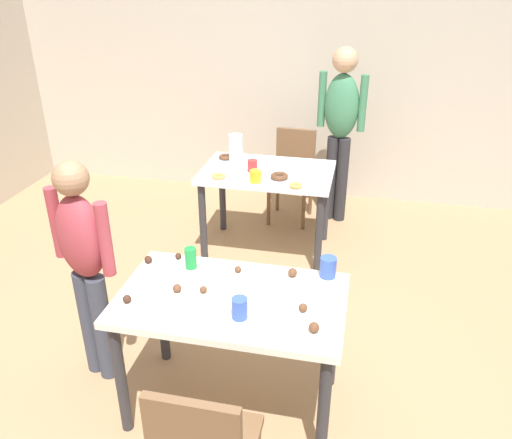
# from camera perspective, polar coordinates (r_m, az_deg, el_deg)

# --- Properties ---
(ground_plane) EXTENTS (6.40, 6.40, 0.00)m
(ground_plane) POSITION_cam_1_polar(r_m,az_deg,el_deg) (3.14, -1.28, -20.14)
(ground_plane) COLOR #9E7A56
(wall_back) EXTENTS (6.40, 0.10, 2.60)m
(wall_back) POSITION_cam_1_polar(r_m,az_deg,el_deg) (5.40, 6.81, 15.93)
(wall_back) COLOR #BCB2A3
(wall_back) RESTS_ON ground_plane
(dining_table_near) EXTENTS (1.17, 0.70, 0.75)m
(dining_table_near) POSITION_cam_1_polar(r_m,az_deg,el_deg) (2.74, -2.73, -10.41)
(dining_table_near) COLOR silver
(dining_table_near) RESTS_ON ground_plane
(dining_table_far) EXTENTS (1.08, 0.72, 0.75)m
(dining_table_far) POSITION_cam_1_polar(r_m,az_deg,el_deg) (4.30, 1.23, 4.08)
(dining_table_far) COLOR silver
(dining_table_far) RESTS_ON ground_plane
(chair_far_table) EXTENTS (0.43, 0.43, 0.87)m
(chair_far_table) POSITION_cam_1_polar(r_m,az_deg,el_deg) (4.99, 4.09, 5.55)
(chair_far_table) COLOR brown
(chair_far_table) RESTS_ON ground_plane
(person_girl_near) EXTENTS (0.45, 0.29, 1.39)m
(person_girl_near) POSITION_cam_1_polar(r_m,az_deg,el_deg) (3.02, -18.48, -3.97)
(person_girl_near) COLOR #383D4C
(person_girl_near) RESTS_ON ground_plane
(person_adult_far) EXTENTS (0.45, 0.27, 1.64)m
(person_adult_far) POSITION_cam_1_polar(r_m,az_deg,el_deg) (4.84, 9.36, 10.81)
(person_adult_far) COLOR #28282D
(person_adult_far) RESTS_ON ground_plane
(mixing_bowl) EXTENTS (0.16, 0.16, 0.07)m
(mixing_bowl) POSITION_cam_1_polar(r_m,az_deg,el_deg) (2.46, 3.01, -11.11)
(mixing_bowl) COLOR white
(mixing_bowl) RESTS_ON dining_table_near
(soda_can) EXTENTS (0.07, 0.07, 0.12)m
(soda_can) POSITION_cam_1_polar(r_m,az_deg,el_deg) (2.90, -7.25, -4.26)
(soda_can) COLOR #198438
(soda_can) RESTS_ON dining_table_near
(fork_near) EXTENTS (0.17, 0.02, 0.01)m
(fork_near) POSITION_cam_1_polar(r_m,az_deg,el_deg) (2.91, -10.74, -5.76)
(fork_near) COLOR silver
(fork_near) RESTS_ON dining_table_near
(cup_near_0) EXTENTS (0.09, 0.09, 0.12)m
(cup_near_0) POSITION_cam_1_polar(r_m,az_deg,el_deg) (2.82, 7.99, -5.26)
(cup_near_0) COLOR #3351B2
(cup_near_0) RESTS_ON dining_table_near
(cup_near_1) EXTENTS (0.08, 0.08, 0.10)m
(cup_near_1) POSITION_cam_1_polar(r_m,az_deg,el_deg) (2.60, 3.80, -8.35)
(cup_near_1) COLOR white
(cup_near_1) RESTS_ON dining_table_near
(cup_near_2) EXTENTS (0.08, 0.08, 0.11)m
(cup_near_2) POSITION_cam_1_polar(r_m,az_deg,el_deg) (2.50, -1.83, -9.80)
(cup_near_2) COLOR #3351B2
(cup_near_2) RESTS_ON dining_table_near
(cake_ball_0) EXTENTS (0.04, 0.04, 0.04)m
(cake_ball_0) POSITION_cam_1_polar(r_m,az_deg,el_deg) (3.00, -11.85, -4.36)
(cake_ball_0) COLOR #3D2319
(cake_ball_0) RESTS_ON dining_table_near
(cake_ball_1) EXTENTS (0.05, 0.05, 0.05)m
(cake_ball_1) POSITION_cam_1_polar(r_m,az_deg,el_deg) (2.72, -8.73, -7.52)
(cake_ball_1) COLOR brown
(cake_ball_1) RESTS_ON dining_table_near
(cake_ball_2) EXTENTS (0.05, 0.05, 0.05)m
(cake_ball_2) POSITION_cam_1_polar(r_m,az_deg,el_deg) (2.44, 6.45, -11.79)
(cake_ball_2) COLOR brown
(cake_ball_2) RESTS_ON dining_table_near
(cake_ball_3) EXTENTS (0.04, 0.04, 0.04)m
(cake_ball_3) POSITION_cam_1_polar(r_m,az_deg,el_deg) (2.86, -2.02, -5.53)
(cake_ball_3) COLOR brown
(cake_ball_3) RESTS_ON dining_table_near
(cake_ball_4) EXTENTS (0.04, 0.04, 0.04)m
(cake_ball_4) POSITION_cam_1_polar(r_m,az_deg,el_deg) (2.70, -5.86, -7.73)
(cake_ball_4) COLOR brown
(cake_ball_4) RESTS_ON dining_table_near
(cake_ball_5) EXTENTS (0.05, 0.05, 0.05)m
(cake_ball_5) POSITION_cam_1_polar(r_m,az_deg,el_deg) (2.82, 4.07, -5.88)
(cake_ball_5) COLOR brown
(cake_ball_5) RESTS_ON dining_table_near
(cake_ball_6) EXTENTS (0.04, 0.04, 0.04)m
(cake_ball_6) POSITION_cam_1_polar(r_m,az_deg,el_deg) (2.57, 5.23, -9.70)
(cake_ball_6) COLOR brown
(cake_ball_6) RESTS_ON dining_table_near
(cake_ball_7) EXTENTS (0.04, 0.04, 0.04)m
(cake_ball_7) POSITION_cam_1_polar(r_m,az_deg,el_deg) (3.01, -8.61, -4.03)
(cake_ball_7) COLOR #3D2319
(cake_ball_7) RESTS_ON dining_table_near
(cake_ball_8) EXTENTS (0.04, 0.04, 0.04)m
(cake_ball_8) POSITION_cam_1_polar(r_m,az_deg,el_deg) (2.70, -14.10, -8.53)
(cake_ball_8) COLOR #3D2319
(cake_ball_8) RESTS_ON dining_table_near
(pitcher_far) EXTENTS (0.12, 0.12, 0.24)m
(pitcher_far) POSITION_cam_1_polar(r_m,az_deg,el_deg) (4.41, -2.25, 7.87)
(pitcher_far) COLOR white
(pitcher_far) RESTS_ON dining_table_far
(cup_far_0) EXTENTS (0.08, 0.08, 0.10)m
(cup_far_0) POSITION_cam_1_polar(r_m,az_deg,el_deg) (4.22, -0.40, 5.97)
(cup_far_0) COLOR red
(cup_far_0) RESTS_ON dining_table_far
(cup_far_1) EXTENTS (0.09, 0.09, 0.10)m
(cup_far_1) POSITION_cam_1_polar(r_m,az_deg,el_deg) (4.00, -0.07, 4.80)
(cup_far_1) COLOR yellow
(cup_far_1) RESTS_ON dining_table_far
(donut_far_0) EXTENTS (0.12, 0.12, 0.03)m
(donut_far_0) POSITION_cam_1_polar(r_m,az_deg,el_deg) (4.02, 6.16, 4.25)
(donut_far_0) COLOR white
(donut_far_0) RESTS_ON dining_table_far
(donut_far_1) EXTENTS (0.14, 0.14, 0.04)m
(donut_far_1) POSITION_cam_1_polar(r_m,az_deg,el_deg) (4.08, 2.60, 4.81)
(donut_far_1) COLOR brown
(donut_far_1) RESTS_ON dining_table_far
(donut_far_2) EXTENTS (0.12, 0.12, 0.03)m
(donut_far_2) POSITION_cam_1_polar(r_m,az_deg,el_deg) (4.52, -3.40, 6.94)
(donut_far_2) COLOR brown
(donut_far_2) RESTS_ON dining_table_far
(donut_far_3) EXTENTS (0.11, 0.11, 0.03)m
(donut_far_3) POSITION_cam_1_polar(r_m,az_deg,el_deg) (4.11, -4.18, 4.81)
(donut_far_3) COLOR gold
(donut_far_3) RESTS_ON dining_table_far
(donut_far_4) EXTENTS (0.10, 0.10, 0.03)m
(donut_far_4) POSITION_cam_1_polar(r_m,az_deg,el_deg) (3.93, 4.45, 3.78)
(donut_far_4) COLOR gold
(donut_far_4) RESTS_ON dining_table_far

